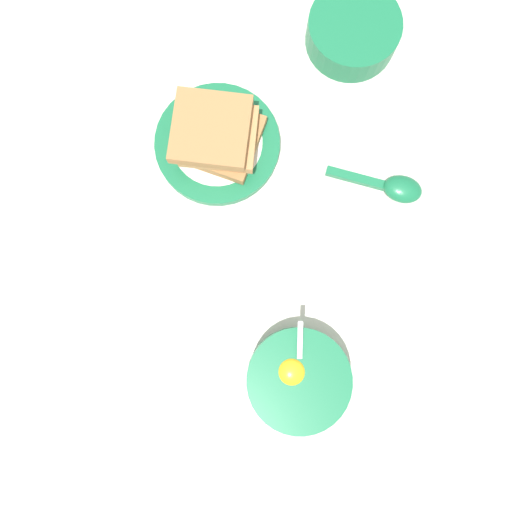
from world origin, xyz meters
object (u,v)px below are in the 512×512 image
object	(u,v)px
toast_plate	(217,144)
toast_sandwich	(217,135)
soup_spoon	(394,187)
congee_bowl	(353,31)
egg_bowl	(298,379)

from	to	relation	value
toast_plate	toast_sandwich	world-z (taller)	toast_sandwich
toast_sandwich	soup_spoon	size ratio (longest dim) A/B	1.19
toast_sandwich	toast_plate	bearing A→B (deg)	-51.75
toast_sandwich	congee_bowl	size ratio (longest dim) A/B	1.12
toast_plate	egg_bowl	bearing A→B (deg)	70.21
toast_plate	toast_sandwich	bearing A→B (deg)	128.25
toast_sandwich	soup_spoon	world-z (taller)	toast_sandwich
egg_bowl	toast_plate	world-z (taller)	egg_bowl
toast_sandwich	congee_bowl	xyz separation A→B (m)	(-0.27, -0.01, -0.02)
soup_spoon	congee_bowl	size ratio (longest dim) A/B	0.94
egg_bowl	congee_bowl	xyz separation A→B (m)	(-0.40, -0.35, -0.00)
egg_bowl	congee_bowl	size ratio (longest dim) A/B	1.01
toast_plate	soup_spoon	size ratio (longest dim) A/B	1.42
toast_plate	congee_bowl	bearing A→B (deg)	-178.64
toast_sandwich	congee_bowl	bearing A→B (deg)	-178.32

